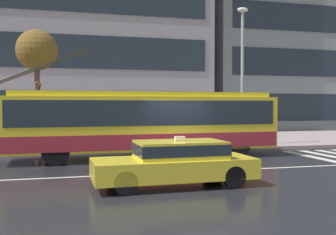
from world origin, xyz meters
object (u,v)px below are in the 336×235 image
taxi_oncoming_near (176,161)px  bus_shelter (88,108)px  pedestrian_at_shelter (106,116)px  pedestrian_approaching_curb (46,117)px  trolleybus (144,122)px  pedestrian_walking_past (46,116)px  street_tree_bare (37,52)px  street_lamp (242,65)px

taxi_oncoming_near → bus_shelter: (-1.89, 9.47, 1.41)m
pedestrian_at_shelter → pedestrian_approaching_curb: size_ratio=1.00×
trolleybus → bus_shelter: (-2.14, 3.62, 0.56)m
pedestrian_at_shelter → trolleybus: bearing=-74.4°
taxi_oncoming_near → pedestrian_approaching_curb: (-3.88, 8.34, 1.00)m
pedestrian_approaching_curb → taxi_oncoming_near: bearing=-65.0°
trolleybus → pedestrian_approaching_curb: size_ratio=6.19×
bus_shelter → pedestrian_walking_past: size_ratio=2.10×
pedestrian_walking_past → trolleybus: bearing=-37.8°
bus_shelter → pedestrian_at_shelter: 1.25m
pedestrian_approaching_curb → bus_shelter: bearing=29.7°
pedestrian_approaching_curb → pedestrian_walking_past: bearing=93.0°
pedestrian_at_shelter → bus_shelter: bearing=-142.1°
street_tree_bare → pedestrian_approaching_curb: bearing=-70.1°
trolleybus → pedestrian_at_shelter: bearing=105.6°
bus_shelter → street_lamp: bearing=-6.9°
pedestrian_approaching_curb → street_lamp: street_lamp is taller
trolleybus → bus_shelter: trolleybus is taller
taxi_oncoming_near → pedestrian_at_shelter: 10.29m
pedestrian_at_shelter → street_tree_bare: 4.64m
trolleybus → pedestrian_at_shelter: (-1.21, 4.34, 0.14)m
bus_shelter → pedestrian_approaching_curb: bus_shelter is taller
bus_shelter → street_lamp: 8.29m
taxi_oncoming_near → street_lamp: bearing=54.8°
street_tree_bare → trolleybus: bearing=-39.1°
pedestrian_at_shelter → street_lamp: street_lamp is taller
pedestrian_approaching_curb → street_lamp: (9.90, 0.18, 2.68)m
street_lamp → trolleybus: bearing=-155.2°
taxi_oncoming_near → bus_shelter: bearing=101.3°
trolleybus → pedestrian_approaching_curb: (-4.13, 2.48, 0.15)m
pedestrian_at_shelter → street_lamp: (6.99, -1.67, 2.68)m
pedestrian_at_shelter → pedestrian_walking_past: 3.15m
bus_shelter → street_tree_bare: street_tree_bare is taller
pedestrian_at_shelter → pedestrian_approaching_curb: pedestrian_approaching_curb is taller
bus_shelter → street_tree_bare: bearing=177.7°
bus_shelter → pedestrian_walking_past: bus_shelter is taller
street_lamp → pedestrian_approaching_curb: bearing=-178.9°
taxi_oncoming_near → street_lamp: 11.06m
bus_shelter → street_tree_bare: (-2.44, 0.10, 2.72)m
pedestrian_at_shelter → pedestrian_walking_past: pedestrian_walking_past is taller
pedestrian_walking_past → pedestrian_approaching_curb: bearing=-87.0°
taxi_oncoming_near → street_lamp: street_lamp is taller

